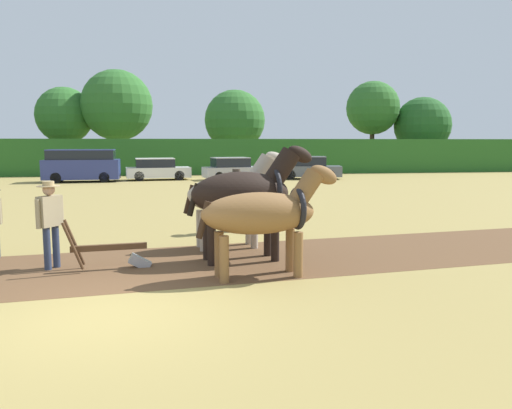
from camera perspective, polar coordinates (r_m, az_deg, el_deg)
The scene contains 17 objects.
ground_plane at distance 8.00m, azimuth -16.86°, elevation -11.93°, with size 240.00×240.00×0.00m, color #998447.
hedgerow at distance 40.46m, azimuth -10.87°, elevation 5.37°, with size 74.54×1.50×2.84m, color #286023.
tree_left at distance 48.00m, azimuth -21.05°, elevation 9.48°, with size 4.97×4.97×7.44m.
tree_center_left at distance 46.51m, azimuth -15.61°, elevation 10.85°, with size 6.22×6.22×8.93m.
tree_center at distance 47.38m, azimuth -2.43°, elevation 9.58°, with size 5.66×5.66×7.45m.
tree_center_right at distance 49.51m, azimuth 13.21°, elevation 10.67°, with size 5.03×5.03×8.34m.
tree_right at distance 50.72m, azimuth 18.48°, elevation 8.57°, with size 5.34×5.34×6.85m.
draft_horse_lead_left at distance 9.46m, azimuth 0.97°, elevation -0.99°, with size 2.86×1.08×2.21m.
draft_horse_lead_right at distance 10.78m, azimuth -1.16°, elevation 1.29°, with size 2.86×1.23×2.58m.
draft_horse_trail_left at distance 12.15m, azimuth -2.81°, elevation 1.23°, with size 2.67×1.13×2.42m.
plow at distance 10.62m, azimuth -15.70°, elevation -5.36°, with size 1.74×0.52×1.13m.
farmer_at_plow at distance 10.91m, azimuth -22.48°, elevation -1.33°, with size 0.45×0.59×1.80m.
farmer_beside_team at distance 14.36m, azimuth -2.25°, elevation 1.16°, with size 0.52×0.52×1.81m.
parked_van at distance 34.58m, azimuth -19.28°, elevation 4.26°, with size 4.80×2.13×2.11m.
parked_car_left at distance 34.98m, azimuth -11.22°, elevation 3.96°, with size 4.48×2.31×1.50m.
parked_car_center_left at distance 34.61m, azimuth -2.72°, elevation 4.08°, with size 4.33×2.52×1.54m.
parked_car_center at distance 35.46m, azimuth 6.05°, elevation 4.16°, with size 4.65×2.64×1.59m.
Camera 1 is at (1.07, -7.50, 2.57)m, focal length 35.00 mm.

